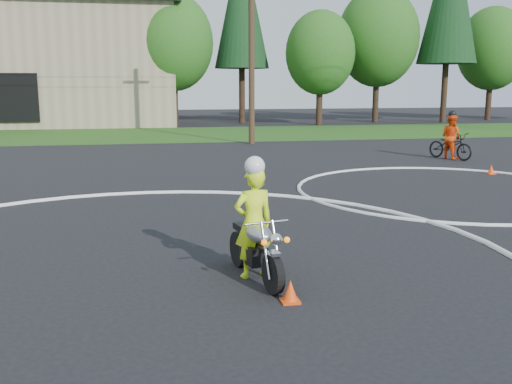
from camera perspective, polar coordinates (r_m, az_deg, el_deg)
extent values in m
plane|color=black|center=(6.49, -11.19, -15.01)|extent=(120.00, 120.00, 0.00)
cube|color=#1E4714|center=(32.98, -10.95, 5.65)|extent=(120.00, 10.00, 0.02)
torus|color=silver|center=(9.29, -11.10, -6.97)|extent=(12.12, 12.12, 0.12)
torus|color=silver|center=(16.18, 18.58, 0.21)|extent=(8.10, 8.10, 0.10)
cylinder|color=black|center=(7.78, 1.73, -8.19)|extent=(0.22, 0.56, 0.55)
cylinder|color=black|center=(8.92, -1.71, -5.72)|extent=(0.22, 0.56, 0.55)
cube|color=black|center=(8.36, -0.23, -6.18)|extent=(0.36, 0.55, 0.28)
ellipsoid|color=#A1A2A5|center=(8.10, 0.26, -4.16)|extent=(0.45, 0.65, 0.26)
cube|color=black|center=(8.52, -0.95, -3.67)|extent=(0.35, 0.59, 0.09)
cylinder|color=#BCBAC1|center=(7.71, 0.95, -5.84)|extent=(0.11, 0.33, 0.74)
cylinder|color=silver|center=(7.78, 2.08, -5.71)|extent=(0.11, 0.33, 0.74)
cube|color=silver|center=(7.67, 1.80, -6.15)|extent=(0.17, 0.23, 0.05)
cylinder|color=silver|center=(7.80, 1.06, -3.07)|extent=(0.64, 0.17, 0.03)
sphere|color=white|center=(7.55, 2.04, -4.76)|extent=(0.17, 0.17, 0.17)
sphere|color=orange|center=(7.51, 0.82, -5.06)|extent=(0.08, 0.08, 0.08)
sphere|color=orange|center=(7.64, 3.11, -4.79)|extent=(0.08, 0.08, 0.08)
cylinder|color=silver|center=(8.76, -0.26, -6.01)|extent=(0.22, 0.74, 0.07)
imported|color=#D9FF1A|center=(8.29, -0.24, -3.11)|extent=(0.66, 0.51, 1.63)
sphere|color=silver|center=(8.09, -0.13, 2.59)|extent=(0.29, 0.29, 0.29)
imported|color=black|center=(22.97, 18.86, 4.39)|extent=(1.38, 2.03, 1.01)
imported|color=#F7460D|center=(22.93, 18.91, 5.23)|extent=(0.91, 1.00, 1.68)
sphere|color=black|center=(22.88, 19.04, 7.38)|extent=(0.29, 0.29, 0.29)
cone|color=#F0420C|center=(19.56, 22.45, 2.11)|extent=(0.22, 0.22, 0.30)
cube|color=#F0420C|center=(19.58, 22.42, 1.72)|extent=(0.24, 0.24, 0.03)
cone|color=#F0420C|center=(7.54, 3.45, -9.87)|extent=(0.22, 0.22, 0.30)
cube|color=#F0420C|center=(7.59, 3.44, -10.82)|extent=(0.24, 0.24, 0.03)
cube|color=black|center=(38.63, -23.14, 8.66)|extent=(3.00, 0.16, 3.00)
cylinder|color=#382619|center=(39.92, -8.12, 8.90)|extent=(0.44, 0.44, 3.24)
ellipsoid|color=#1E5116|center=(40.00, -8.27, 14.57)|extent=(5.40, 5.40, 6.48)
cylinder|color=#382619|center=(42.43, -1.41, 9.58)|extent=(0.44, 0.44, 3.96)
cone|color=black|center=(42.82, -1.45, 18.52)|extent=(3.96, 3.96, 9.35)
cylinder|color=#382619|center=(40.66, 6.34, 8.71)|extent=(0.44, 0.44, 2.88)
ellipsoid|color=#1E5116|center=(40.69, 6.45, 13.67)|extent=(4.80, 4.80, 5.76)
cylinder|color=#382619|center=(44.22, 11.87, 9.17)|extent=(0.44, 0.44, 3.60)
ellipsoid|color=#1E5116|center=(44.34, 12.10, 14.86)|extent=(6.00, 6.00, 7.20)
cylinder|color=#382619|center=(45.47, 18.29, 9.36)|extent=(0.44, 0.44, 4.32)
cylinder|color=#382619|center=(49.76, 22.24, 8.55)|extent=(0.44, 0.44, 3.24)
ellipsoid|color=#1E5116|center=(49.82, 22.57, 13.10)|extent=(5.40, 5.40, 6.48)
cylinder|color=#382619|center=(40.94, -13.84, 8.49)|extent=(0.44, 0.44, 2.88)
ellipsoid|color=#1E5116|center=(40.97, -14.07, 13.41)|extent=(4.80, 4.80, 5.76)
cylinder|color=#473321|center=(27.39, -0.45, 15.31)|extent=(0.28, 0.28, 10.00)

